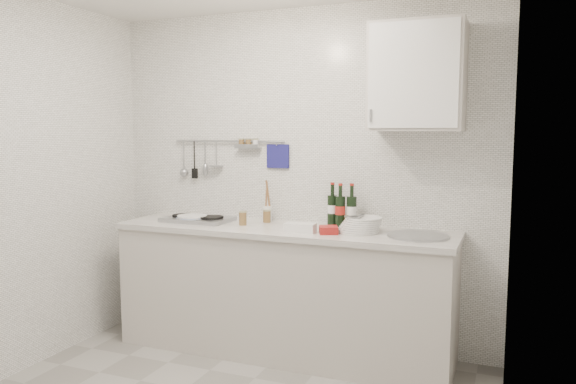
% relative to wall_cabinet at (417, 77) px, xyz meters
% --- Properties ---
extents(back_wall, '(3.00, 0.02, 2.50)m').
position_rel_wall_cabinet_xyz_m(back_wall, '(-0.90, 0.18, -0.70)').
color(back_wall, silver).
rests_on(back_wall, floor).
extents(wall_right, '(0.02, 2.80, 2.50)m').
position_rel_wall_cabinet_xyz_m(wall_right, '(0.60, -1.22, -0.70)').
color(wall_right, silver).
rests_on(wall_right, floor).
extents(counter, '(2.44, 0.64, 0.96)m').
position_rel_wall_cabinet_xyz_m(counter, '(-0.89, -0.12, -1.52)').
color(counter, '#B9B2AB').
rests_on(counter, floor).
extents(wall_rail, '(0.98, 0.09, 0.34)m').
position_rel_wall_cabinet_xyz_m(wall_rail, '(-1.50, 0.15, -0.52)').
color(wall_rail, '#93969B').
rests_on(wall_rail, back_wall).
extents(wall_cabinet, '(0.60, 0.38, 0.70)m').
position_rel_wall_cabinet_xyz_m(wall_cabinet, '(0.00, 0.00, 0.00)').
color(wall_cabinet, '#B9B2AB').
rests_on(wall_cabinet, back_wall).
extents(plate_stack_hob, '(0.25, 0.24, 0.04)m').
position_rel_wall_cabinet_xyz_m(plate_stack_hob, '(-1.64, -0.15, -1.01)').
color(plate_stack_hob, '#4F74B4').
rests_on(plate_stack_hob, counter).
extents(plate_stack_sink, '(0.30, 0.29, 0.11)m').
position_rel_wall_cabinet_xyz_m(plate_stack_sink, '(-0.34, -0.11, -0.98)').
color(plate_stack_sink, white).
rests_on(plate_stack_sink, counter).
extents(wine_bottles, '(0.22, 0.11, 0.31)m').
position_rel_wall_cabinet_xyz_m(wine_bottles, '(-0.52, 0.06, -0.87)').
color(wine_bottles, black).
rests_on(wine_bottles, counter).
extents(butter_dish, '(0.21, 0.12, 0.06)m').
position_rel_wall_cabinet_xyz_m(butter_dish, '(-0.71, -0.26, -1.00)').
color(butter_dish, white).
rests_on(butter_dish, counter).
extents(strawberry_punnet, '(0.16, 0.16, 0.05)m').
position_rel_wall_cabinet_xyz_m(strawberry_punnet, '(-0.52, -0.24, -1.00)').
color(strawberry_punnet, '#A91221').
rests_on(strawberry_punnet, counter).
extents(utensil_crock, '(0.08, 0.08, 0.31)m').
position_rel_wall_cabinet_xyz_m(utensil_crock, '(-1.11, 0.08, -0.96)').
color(utensil_crock, white).
rests_on(utensil_crock, counter).
extents(jar_a, '(0.06, 0.06, 0.10)m').
position_rel_wall_cabinet_xyz_m(jar_a, '(-1.09, 0.03, -0.98)').
color(jar_a, brown).
rests_on(jar_a, counter).
extents(jar_b, '(0.06, 0.06, 0.06)m').
position_rel_wall_cabinet_xyz_m(jar_b, '(-0.33, 0.02, -1.00)').
color(jar_b, brown).
rests_on(jar_b, counter).
extents(jar_c, '(0.07, 0.07, 0.09)m').
position_rel_wall_cabinet_xyz_m(jar_c, '(-0.46, 0.03, -0.99)').
color(jar_c, brown).
rests_on(jar_c, counter).
extents(jar_d, '(0.06, 0.06, 0.10)m').
position_rel_wall_cabinet_xyz_m(jar_d, '(-1.20, -0.15, -0.98)').
color(jar_d, brown).
rests_on(jar_d, counter).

